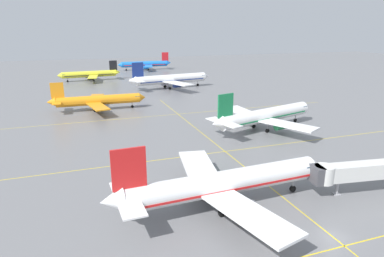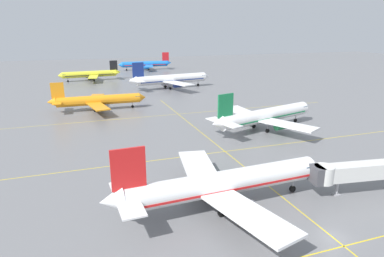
% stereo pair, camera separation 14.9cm
% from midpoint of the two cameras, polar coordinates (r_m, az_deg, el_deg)
% --- Properties ---
extents(ground_plane, '(600.00, 600.00, 0.00)m').
position_cam_midpoint_polar(ground_plane, '(52.13, 22.96, -16.72)').
color(ground_plane, slate).
extents(airliner_front_gate, '(38.55, 33.25, 11.99)m').
position_cam_midpoint_polar(airliner_front_gate, '(53.75, 5.34, -9.28)').
color(airliner_front_gate, white).
rests_on(airliner_front_gate, ground).
extents(airliner_second_row, '(37.53, 31.98, 11.84)m').
position_cam_midpoint_polar(airliner_second_row, '(96.07, 12.32, 2.14)').
color(airliner_second_row, white).
rests_on(airliner_second_row, ground).
extents(airliner_third_row, '(33.19, 28.72, 10.35)m').
position_cam_midpoint_polar(airliner_third_row, '(121.18, -15.69, 4.64)').
color(airliner_third_row, orange).
rests_on(airliner_third_row, ground).
extents(airliner_far_left_stand, '(41.65, 35.56, 12.96)m').
position_cam_midpoint_polar(airliner_far_left_stand, '(160.30, -3.63, 8.37)').
color(airliner_far_left_stand, white).
rests_on(airliner_far_left_stand, ground).
extents(airliner_far_right_stand, '(33.38, 28.72, 10.38)m').
position_cam_midpoint_polar(airliner_far_right_stand, '(192.74, -16.85, 8.84)').
color(airliner_far_right_stand, yellow).
rests_on(airliner_far_right_stand, ground).
extents(airliner_distant_taxiway, '(36.80, 31.89, 11.49)m').
position_cam_midpoint_polar(airliner_distant_taxiway, '(235.86, -7.85, 10.80)').
color(airliner_distant_taxiway, blue).
rests_on(airliner_distant_taxiway, ground).
extents(taxiway_markings, '(113.55, 123.75, 0.01)m').
position_cam_midpoint_polar(taxiway_markings, '(78.64, 5.69, -3.90)').
color(taxiway_markings, yellow).
rests_on(taxiway_markings, ground).
extents(jet_bridge, '(20.90, 5.77, 5.58)m').
position_cam_midpoint_polar(jet_bridge, '(64.67, 26.74, -6.51)').
color(jet_bridge, silver).
rests_on(jet_bridge, ground).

